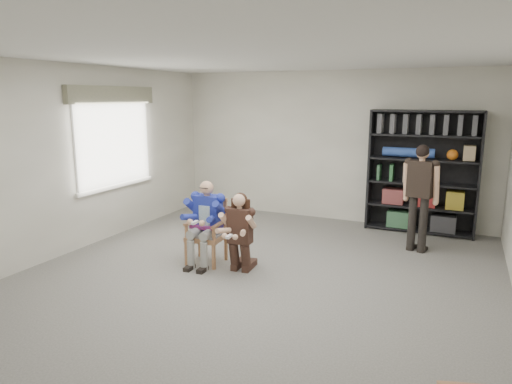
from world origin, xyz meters
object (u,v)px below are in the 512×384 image
at_px(kneeling_woman, 239,233).
at_px(bookshelf, 422,172).
at_px(standing_man, 419,199).
at_px(seated_man, 206,222).
at_px(armchair, 206,232).

relative_size(kneeling_woman, bookshelf, 0.52).
relative_size(kneeling_woman, standing_man, 0.67).
height_order(bookshelf, standing_man, bookshelf).
height_order(seated_man, standing_man, standing_man).
bearing_deg(seated_man, kneeling_woman, -15.47).
bearing_deg(seated_man, standing_man, 29.87).
distance_m(bookshelf, standing_man, 1.14).
bearing_deg(standing_man, kneeling_woman, -122.87).
height_order(armchair, kneeling_woman, kneeling_woman).
xyz_separation_m(seated_man, bookshelf, (2.58, 2.87, 0.46)).
xyz_separation_m(armchair, standing_man, (2.65, 1.76, 0.36)).
bearing_deg(standing_man, seated_man, -131.52).
distance_m(armchair, bookshelf, 3.91).
distance_m(armchair, standing_man, 3.20).
relative_size(seated_man, bookshelf, 0.57).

